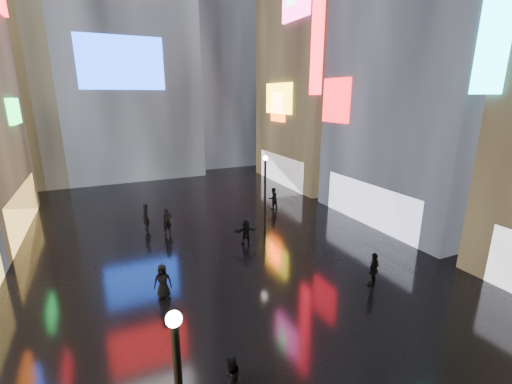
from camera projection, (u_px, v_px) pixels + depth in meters
ground at (206, 234)px, 22.85m from camera, size 140.00×140.00×0.00m
building_right_mid at (444, 0)px, 22.55m from camera, size 10.28×13.70×30.00m
building_right_far at (326, 43)px, 34.19m from camera, size 10.28×12.00×28.00m
tower_flank_right at (210, 31)px, 44.58m from camera, size 12.00×12.00×34.00m
lamp_far at (265, 189)px, 22.64m from camera, size 0.30×0.30×5.20m
pedestrian_1 at (230, 380)px, 10.16m from camera, size 0.96×0.88×1.60m
pedestrian_3 at (374, 269)px, 16.50m from camera, size 1.09×0.81×1.71m
pedestrian_4 at (163, 281)px, 15.52m from camera, size 0.92×0.74×1.63m
pedestrian_5 at (246, 232)px, 21.12m from camera, size 1.52×0.64×1.60m
pedestrian_6 at (167, 221)px, 22.66m from camera, size 0.75×0.61×1.80m
pedestrian_7 at (273, 198)px, 27.81m from camera, size 0.98×0.85×1.75m
umbrella_2 at (161, 256)px, 15.17m from camera, size 1.38×1.38×0.89m
pedestrian_8 at (146, 217)px, 23.34m from camera, size 0.54×0.74×1.87m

